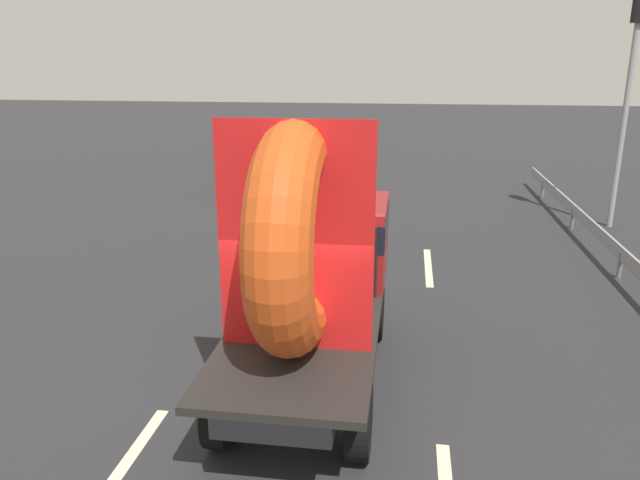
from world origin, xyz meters
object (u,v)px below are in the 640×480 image
(distant_sedan, at_px, (270,169))
(oncoming_car, at_px, (289,145))
(traffic_light, at_px, (630,77))
(flatbed_truck, at_px, (312,258))

(distant_sedan, bearing_deg, oncoming_car, 95.24)
(distant_sedan, xyz_separation_m, traffic_light, (10.85, -3.90, 3.43))
(traffic_light, relative_size, oncoming_car, 1.79)
(flatbed_truck, height_order, traffic_light, traffic_light)
(oncoming_car, bearing_deg, distant_sedan, -84.76)
(flatbed_truck, height_order, oncoming_car, flatbed_truck)
(distant_sedan, distance_m, traffic_light, 12.03)
(traffic_light, bearing_deg, distant_sedan, 160.25)
(traffic_light, distance_m, oncoming_car, 16.29)
(flatbed_truck, xyz_separation_m, distant_sedan, (-3.74, 13.55, -1.16))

